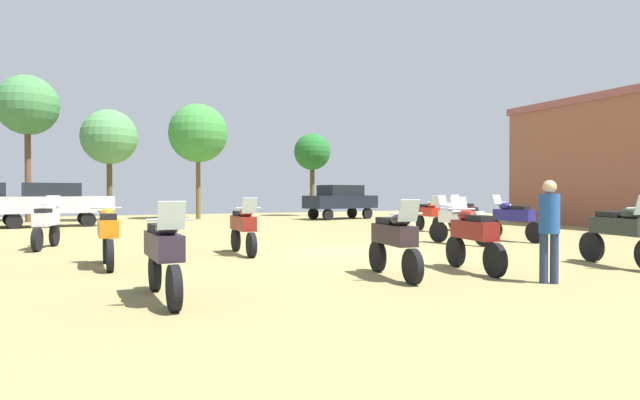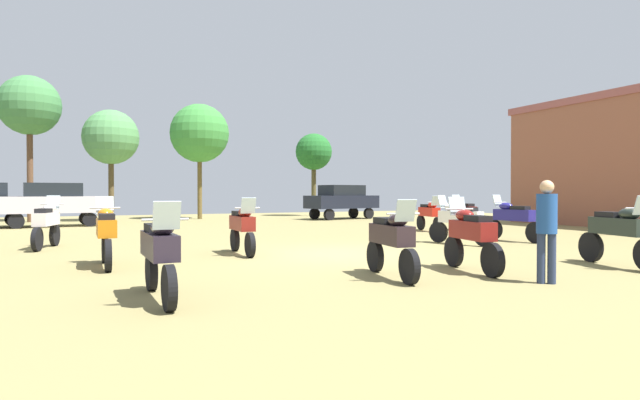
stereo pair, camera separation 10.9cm
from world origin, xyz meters
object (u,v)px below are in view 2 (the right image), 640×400
tree_3 (200,134)px  tree_5 (314,153)px  car_1 (342,199)px  motorcycle_6 (619,232)px  motorcycle_1 (464,213)px  car_3 (53,201)px  motorcycle_12 (460,220)px  tree_4 (111,138)px  motorcycle_9 (513,218)px  motorcycle_5 (242,226)px  motorcycle_10 (392,239)px  motorcycle_8 (106,232)px  motorcycle_13 (160,251)px  motorcycle_3 (471,235)px  motorcycle_2 (429,214)px  tree_2 (29,106)px  person_1 (547,223)px  motorcycle_7 (47,223)px

tree_3 → tree_5: (7.76, 0.95, -0.81)m
car_1 → motorcycle_6: bearing=158.9°
motorcycle_1 → tree_3: (-8.03, 13.91, 4.32)m
motorcycle_1 → car_3: (-15.53, 9.69, 0.45)m
motorcycle_12 → tree_4: tree_4 is taller
motorcycle_6 → motorcycle_9: size_ratio=0.99×
motorcycle_5 → motorcycle_10: 4.90m
motorcycle_8 → motorcycle_13: size_ratio=0.94×
motorcycle_12 → car_1: 15.25m
motorcycle_3 → car_3: bearing=124.6°
motorcycle_2 → tree_2: size_ratio=0.27×
motorcycle_13 → tree_4: tree_4 is taller
motorcycle_10 → tree_5: 25.50m
motorcycle_6 → motorcycle_10: 5.18m
person_1 → tree_3: bearing=131.7°
person_1 → tree_5: bearing=114.4°
motorcycle_3 → motorcycle_12: size_ratio=0.93×
motorcycle_5 → motorcycle_9: 8.94m
motorcycle_3 → motorcycle_6: motorcycle_6 is taller
motorcycle_13 → tree_3: bearing=-104.2°
motorcycle_9 → car_3: bearing=127.7°
motorcycle_2 → tree_3: (-6.60, 13.51, 4.34)m
car_1 → motorcycle_3: bearing=149.5°
motorcycle_7 → tree_3: tree_3 is taller
motorcycle_2 → motorcycle_5: bearing=36.7°
motorcycle_8 → motorcycle_2: bearing=23.7°
motorcycle_13 → person_1: 6.38m
motorcycle_1 → motorcycle_5: 11.30m
motorcycle_6 → tree_3: bearing=-67.9°
car_1 → person_1: 21.87m
motorcycle_8 → tree_4: 19.16m
person_1 → motorcycle_7: bearing=169.1°
motorcycle_12 → tree_3: (-4.21, 18.32, 4.31)m
motorcycle_1 → tree_4: size_ratio=0.35×
motorcycle_5 → motorcycle_8: 3.37m
motorcycle_2 → motorcycle_10: size_ratio=0.99×
person_1 → tree_3: size_ratio=0.26×
motorcycle_12 → motorcycle_13: motorcycle_12 is taller
motorcycle_8 → tree_3: (5.69, 19.10, 4.32)m
motorcycle_2 → motorcycle_5: (-9.07, -4.58, 0.00)m
motorcycle_1 → tree_3: bearing=126.1°
motorcycle_2 → motorcycle_12: motorcycle_12 is taller
motorcycle_9 → tree_4: size_ratio=0.37×
motorcycle_3 → motorcycle_7: (-7.98, 8.20, 0.00)m
motorcycle_6 → motorcycle_13: bearing=9.4°
motorcycle_2 → tree_4: tree_4 is taller
motorcycle_10 → car_1: 21.13m
motorcycle_3 → tree_4: bearing=114.7°
car_3 → person_1: bearing=-163.3°
tree_2 → tree_3: size_ratio=1.14×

